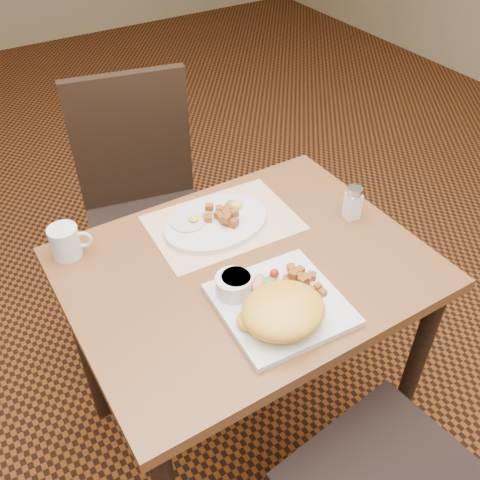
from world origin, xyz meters
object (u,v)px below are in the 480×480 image
Objects in this scene: plate_square at (281,304)px; plate_oval at (216,223)px; table at (247,294)px; coffee_mug at (66,242)px; salt_shaker at (353,202)px; chair_far at (144,199)px.

plate_square is 0.34m from plate_oval.
coffee_mug is at bearing 143.76° from table.
plate_oval is 2.91× the size of coffee_mug.
salt_shaker is (0.34, -0.17, 0.04)m from plate_oval.
coffee_mug is at bearing 160.04° from salt_shaker.
salt_shaker reaches higher than plate_square.
coffee_mug is (-0.36, -0.40, 0.25)m from chair_far.
coffee_mug is at bearing 59.79° from chair_far.
table is 0.49m from coffee_mug.
chair_far is 3.46× the size of plate_square.
coffee_mug is (-0.73, 0.27, -0.01)m from salt_shaker.
chair_far is (-0.01, 0.68, -0.10)m from table.
chair_far reaches higher than coffee_mug.
plate_oval reaches higher than table.
plate_square reaches higher than table.
table is 0.93× the size of chair_far.
plate_square is 0.41m from salt_shaker.
table is at bearing -93.59° from plate_oval.
table is 0.20m from plate_square.
plate_square is (-0.01, -0.17, 0.12)m from table.
coffee_mug reaches higher than table.
plate_square is at bearing 101.75° from chair_far.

